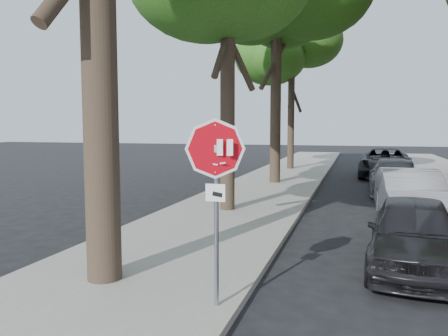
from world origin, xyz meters
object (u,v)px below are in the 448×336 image
Objects in this scene: car_c at (394,177)px; car_d at (385,163)px; stop_sign at (216,176)px; car_a at (414,233)px; tree_mid_b at (277,6)px; tree_far at (292,51)px; car_b at (410,196)px.

car_d is (0.00, 5.98, 0.09)m from car_c.
stop_sign is 0.67× the size of car_a.
tree_far is at bearing 92.44° from tree_mid_b.
car_d is (3.30, 18.61, -1.18)m from stop_sign.
tree_mid_b reaches higher than car_b.
stop_sign is 0.47× the size of car_d.
car_b reaches higher than car_a.
tree_mid_b is 9.87m from car_d.
car_c is (3.30, 12.63, -1.28)m from stop_sign.
car_a is at bearing 45.42° from stop_sign.
tree_mid_b is 1.88× the size of car_d.
car_c is at bearing 86.82° from car_b.
car_a is at bearing -98.60° from car_b.
tree_mid_b reaches higher than stop_sign.
car_a is 0.71× the size of car_d.
tree_mid_b is at bearing -87.56° from tree_far.
stop_sign is 21.88m from tree_far.
tree_far is at bearing 95.46° from stop_sign.
car_c is (5.02, -1.52, -7.32)m from tree_mid_b.
car_b is 0.94× the size of car_c.
tree_mid_b is 2.37× the size of car_b.
stop_sign is at bearing -129.85° from car_a.
tree_mid_b is at bearing -135.45° from car_d.
tree_far is 1.69× the size of car_d.
car_c is 0.84× the size of car_d.
car_b is (3.30, 7.37, -1.23)m from stop_sign.
stop_sign is 0.60× the size of car_b.
stop_sign reaches higher than car_b.
car_a is (4.60, -11.23, -7.33)m from tree_mid_b.
tree_far reaches higher than stop_sign.
tree_mid_b is at bearing 117.02° from car_a.
car_d is at bearing 91.25° from car_c.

